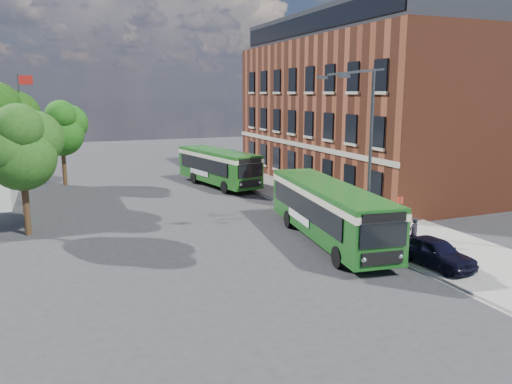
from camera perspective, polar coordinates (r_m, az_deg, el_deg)
name	(u,v)px	position (r m, az deg, el deg)	size (l,w,h in m)	color
ground	(267,235)	(27.80, 1.25, -4.93)	(120.00, 120.00, 0.00)	#2C2C2F
pavement	(310,197)	(37.75, 6.19, -0.54)	(6.00, 48.00, 0.15)	gray
kerb_line	(273,201)	(36.44, 1.96, -1.02)	(0.12, 48.00, 0.01)	beige
brick_office	(362,102)	(44.03, 12.04, 10.00)	(12.10, 26.00, 14.20)	brown
flagpole	(24,135)	(37.64, -25.01, 5.93)	(0.95, 0.10, 9.00)	#3C3F41
street_lamp	(365,149)	(27.45, 12.32, 4.82)	(2.96, 2.38, 9.00)	#3C3F41
bus_stop_sign	(399,216)	(26.72, 16.04, -2.69)	(0.35, 0.08, 2.52)	#3C3F41
bus_front	(328,207)	(26.55, 8.26, -1.73)	(4.08, 12.06, 3.02)	#175218
bus_rear	(218,165)	(42.14, -4.35, 3.15)	(4.46, 10.36, 3.02)	#1B5D19
parked_car	(435,252)	(23.75, 19.83, -6.45)	(1.53, 3.79, 1.29)	black
pedestrian_a	(414,233)	(25.98, 17.58, -4.49)	(0.57, 0.38, 1.57)	black
pedestrian_b	(364,219)	(27.84, 12.26, -3.03)	(0.83, 0.64, 1.70)	black
tree_left	(22,147)	(29.66, -25.19, 4.70)	(4.29, 4.08, 7.24)	#362113
tree_mid	(1,123)	(37.65, -27.14, 6.99)	(5.02, 4.77, 8.48)	#362113
tree_right	(62,128)	(45.21, -21.29, 6.85)	(4.26, 4.05, 7.19)	#362113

